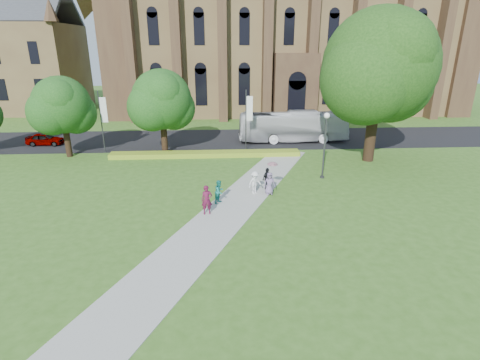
{
  "coord_description": "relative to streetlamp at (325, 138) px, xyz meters",
  "views": [
    {
      "loc": [
        -0.77,
        -21.35,
        10.1
      ],
      "look_at": [
        0.63,
        2.0,
        1.6
      ],
      "focal_mm": 28.0,
      "sensor_mm": 36.0,
      "label": 1
    }
  ],
  "objects": [
    {
      "name": "pedestrian_1",
      "position": [
        -8.26,
        -4.6,
        -2.46
      ],
      "size": [
        0.93,
        0.98,
        1.6
      ],
      "primitive_type": "imported",
      "rotation": [
        0.0,
        0.0,
        1.01
      ],
      "color": "#1A8377",
      "rests_on": "footpath"
    },
    {
      "name": "footpath",
      "position": [
        -7.5,
        -5.5,
        -3.28
      ],
      "size": [
        15.58,
        28.54,
        0.04
      ],
      "primitive_type": "cube",
      "rotation": [
        0.0,
        0.0,
        -0.44
      ],
      "color": "#B2B2A8",
      "rests_on": "ground"
    },
    {
      "name": "banner_pole_1",
      "position": [
        -19.39,
        8.7,
        0.09
      ],
      "size": [
        0.7,
        0.1,
        6.0
      ],
      "color": "#38383D",
      "rests_on": "ground"
    },
    {
      "name": "parasol",
      "position": [
        -4.53,
        -3.15,
        -1.33
      ],
      "size": [
        0.83,
        0.83,
        0.65
      ],
      "primitive_type": "imported",
      "rotation": [
        0.0,
        0.0,
        -0.12
      ],
      "color": "#DC9F9B",
      "rests_on": "pedestrian_4"
    },
    {
      "name": "building_west",
      "position": [
        -41.5,
        35.5,
        5.91
      ],
      "size": [
        22.0,
        14.0,
        18.3
      ],
      "color": "brown",
      "rests_on": "ground"
    },
    {
      "name": "street_tree_0",
      "position": [
        -22.5,
        7.5,
        1.58
      ],
      "size": [
        5.2,
        5.2,
        7.5
      ],
      "color": "#332114",
      "rests_on": "ground"
    },
    {
      "name": "flower_hedge",
      "position": [
        -9.5,
        6.7,
        -3.07
      ],
      "size": [
        18.0,
        1.4,
        0.45
      ],
      "primitive_type": "cube",
      "color": "gold",
      "rests_on": "ground"
    },
    {
      "name": "tour_coach",
      "position": [
        -0.08,
        12.08,
        -1.63
      ],
      "size": [
        11.85,
        2.91,
        3.29
      ],
      "primitive_type": "imported",
      "rotation": [
        0.0,
        0.0,
        1.58
      ],
      "color": "white",
      "rests_on": "road"
    },
    {
      "name": "pedestrian_2",
      "position": [
        -5.73,
        -3.08,
        -2.43
      ],
      "size": [
        1.23,
        1.07,
        1.65
      ],
      "primitive_type": "imported",
      "rotation": [
        0.0,
        0.0,
        0.53
      ],
      "color": "silver",
      "rests_on": "footpath"
    },
    {
      "name": "road",
      "position": [
        -7.5,
        13.5,
        -3.29
      ],
      "size": [
        160.0,
        10.0,
        0.02
      ],
      "primitive_type": "cube",
      "color": "black",
      "rests_on": "ground"
    },
    {
      "name": "street_tree_1",
      "position": [
        -13.5,
        8.0,
        1.93
      ],
      "size": [
        5.6,
        5.6,
        8.05
      ],
      "color": "#332114",
      "rests_on": "ground"
    },
    {
      "name": "banner_pole_0",
      "position": [
        -5.39,
        8.7,
        0.09
      ],
      "size": [
        0.7,
        0.1,
        6.0
      ],
      "color": "#38383D",
      "rests_on": "ground"
    },
    {
      "name": "pedestrian_3",
      "position": [
        -4.77,
        -2.27,
        -2.44
      ],
      "size": [
        0.95,
        0.97,
        1.63
      ],
      "primitive_type": "imported",
      "rotation": [
        0.0,
        0.0,
        0.81
      ],
      "color": "black",
      "rests_on": "footpath"
    },
    {
      "name": "pedestrian_4",
      "position": [
        -4.71,
        -3.25,
        -2.45
      ],
      "size": [
        0.82,
        0.56,
        1.6
      ],
      "primitive_type": "imported",
      "rotation": [
        0.0,
        0.0,
        0.07
      ],
      "color": "slate",
      "rests_on": "footpath"
    },
    {
      "name": "large_tree",
      "position": [
        5.5,
        4.5,
        5.07
      ],
      "size": [
        9.6,
        9.6,
        13.2
      ],
      "color": "#332114",
      "rests_on": "ground"
    },
    {
      "name": "pedestrian_0",
      "position": [
        -9.05,
        -6.31,
        -2.32
      ],
      "size": [
        0.74,
        0.54,
        1.87
      ],
      "primitive_type": "imported",
      "rotation": [
        0.0,
        0.0,
        0.14
      ],
      "color": "#581431",
      "rests_on": "footpath"
    },
    {
      "name": "streetlamp",
      "position": [
        0.0,
        0.0,
        0.0
      ],
      "size": [
        0.44,
        0.44,
        5.24
      ],
      "color": "#38383D",
      "rests_on": "ground"
    },
    {
      "name": "cathedral",
      "position": [
        2.5,
        33.23,
        9.69
      ],
      "size": [
        52.6,
        18.25,
        28.0
      ],
      "color": "brown",
      "rests_on": "ground"
    },
    {
      "name": "ground",
      "position": [
        -7.5,
        -6.5,
        -3.3
      ],
      "size": [
        160.0,
        160.0,
        0.0
      ],
      "primitive_type": "plane",
      "color": "#375F1C",
      "rests_on": "ground"
    },
    {
      "name": "car_0",
      "position": [
        -26.59,
        11.97,
        -2.64
      ],
      "size": [
        3.8,
        1.64,
        1.28
      ],
      "primitive_type": "imported",
      "rotation": [
        0.0,
        0.0,
        1.54
      ],
      "color": "gray",
      "rests_on": "road"
    }
  ]
}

